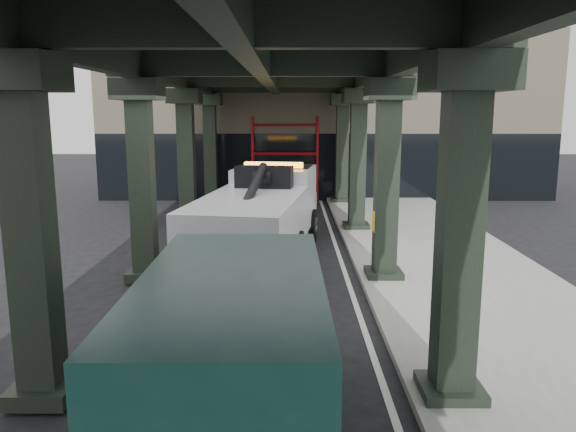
{
  "coord_description": "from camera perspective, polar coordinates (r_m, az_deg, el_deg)",
  "views": [
    {
      "loc": [
        0.23,
        -11.67,
        4.24
      ],
      "look_at": [
        0.18,
        1.9,
        1.7
      ],
      "focal_mm": 35.0,
      "sensor_mm": 36.0,
      "label": 1
    }
  ],
  "objects": [
    {
      "name": "ground",
      "position": [
        12.42,
        -0.89,
        -9.37
      ],
      "size": [
        90.0,
        90.0,
        0.0
      ],
      "primitive_type": "plane",
      "color": "black",
      "rests_on": "ground"
    },
    {
      "name": "sidewalk",
      "position": [
        14.91,
        16.92,
        -6.09
      ],
      "size": [
        5.0,
        40.0,
        0.15
      ],
      "primitive_type": "cube",
      "color": "gray",
      "rests_on": "ground"
    },
    {
      "name": "lane_stripe",
      "position": [
        14.38,
        6.09,
        -6.58
      ],
      "size": [
        0.12,
        38.0,
        0.01
      ],
      "primitive_type": "cube",
      "color": "silver",
      "rests_on": "ground"
    },
    {
      "name": "viaduct",
      "position": [
        13.74,
        -2.53,
        15.69
      ],
      "size": [
        7.4,
        32.0,
        6.4
      ],
      "color": "black",
      "rests_on": "ground"
    },
    {
      "name": "building",
      "position": [
        31.72,
        3.45,
        10.15
      ],
      "size": [
        22.0,
        10.0,
        8.0
      ],
      "primitive_type": "cube",
      "color": "#C6B793",
      "rests_on": "ground"
    },
    {
      "name": "scaffolding",
      "position": [
        26.4,
        -0.3,
        5.97
      ],
      "size": [
        3.08,
        0.88,
        4.0
      ],
      "color": "#AB0D15",
      "rests_on": "ground"
    },
    {
      "name": "tow_truck",
      "position": [
        15.98,
        -2.65,
        0.24
      ],
      "size": [
        3.56,
        8.8,
        2.81
      ],
      "rotation": [
        0.0,
        0.0,
        -0.15
      ],
      "color": "black",
      "rests_on": "ground"
    },
    {
      "name": "towed_van",
      "position": [
        7.27,
        -5.37,
        -13.61
      ],
      "size": [
        2.39,
        5.83,
        2.36
      ],
      "rotation": [
        0.0,
        0.0,
        0.01
      ],
      "color": "#12423A",
      "rests_on": "ground"
    }
  ]
}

